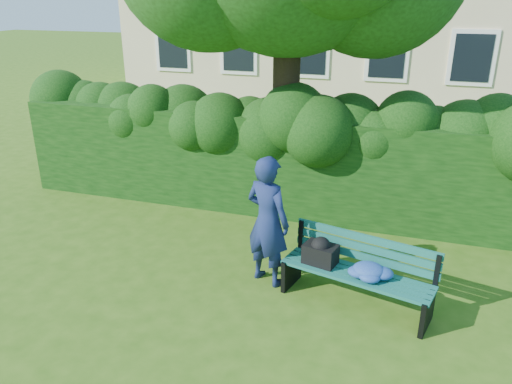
% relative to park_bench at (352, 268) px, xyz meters
% --- Properties ---
extents(ground, '(80.00, 80.00, 0.00)m').
position_rel_park_bench_xyz_m(ground, '(-1.63, 0.45, -0.51)').
color(ground, '#315812').
rests_on(ground, ground).
extents(hedge, '(10.00, 1.00, 1.80)m').
position_rel_park_bench_xyz_m(hedge, '(-1.63, 2.65, 0.39)').
color(hedge, black).
rests_on(hedge, ground).
extents(park_bench, '(2.00, 1.00, 0.89)m').
position_rel_park_bench_xyz_m(park_bench, '(0.00, 0.00, 0.00)').
color(park_bench, '#0E483C').
rests_on(park_bench, ground).
extents(man_reading, '(0.78, 0.66, 1.83)m').
position_rel_park_bench_xyz_m(man_reading, '(-1.18, 0.17, 0.41)').
color(man_reading, '#16224F').
rests_on(man_reading, ground).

